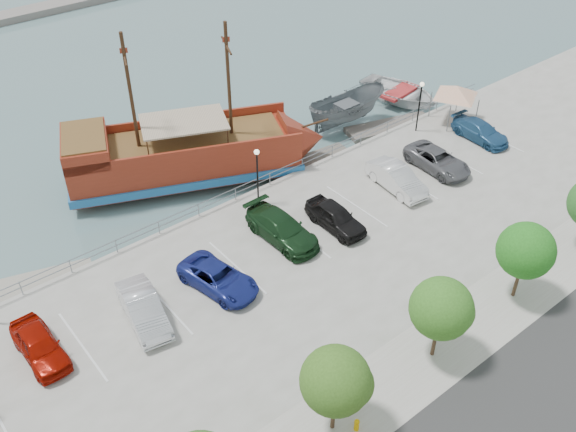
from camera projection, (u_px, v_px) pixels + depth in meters
ground at (320, 262)px, 40.79m from camera, size 160.00×160.00×0.00m
street at (543, 421)px, 30.24m from camera, size 100.00×8.00×0.04m
sidewalk at (444, 345)px, 33.97m from camera, size 100.00×4.00×0.05m
seawall_railing at (247, 188)px, 44.71m from camera, size 50.00×0.06×1.00m
pirate_ship at (203, 153)px, 47.41m from camera, size 19.73×12.26×12.32m
patrol_boat at (346, 112)px, 53.82m from camera, size 7.74×3.54×2.90m
speedboat at (399, 95)px, 57.82m from camera, size 6.66×8.47×1.59m
dock_west at (32, 285)px, 38.80m from camera, size 7.61×4.10×0.42m
dock_mid at (310, 162)px, 49.86m from camera, size 7.15×2.72×0.40m
dock_east at (390, 127)px, 54.29m from camera, size 7.96×4.23×0.44m
canopy_tent at (457, 86)px, 51.61m from camera, size 5.45×5.45×3.65m
fire_hydrant at (357, 425)px, 29.62m from camera, size 0.26×0.26×0.75m
lamp_post_mid at (257, 167)px, 42.44m from camera, size 0.36×0.36×4.28m
lamp_post_right at (420, 98)px, 50.43m from camera, size 0.36×0.36×4.28m
tree_c at (339, 382)px, 28.01m from camera, size 3.30×3.20×5.00m
tree_d at (444, 309)px, 31.51m from camera, size 3.30×3.20×5.00m
tree_e at (528, 252)px, 35.01m from camera, size 3.30×3.20×5.00m
parked_car_a at (39, 346)px, 32.94m from camera, size 1.92×4.62×1.56m
parked_car_b at (144, 309)px, 34.96m from camera, size 2.59×5.24×1.65m
parked_car_c at (218, 278)px, 37.10m from camera, size 3.36×5.52×1.43m
parked_car_d at (282, 229)px, 40.61m from camera, size 2.46×5.73×1.64m
parked_car_e at (336, 217)px, 41.62m from camera, size 1.95×4.71×1.59m
parked_car_f at (397, 178)px, 45.13m from camera, size 2.31×5.25×1.68m
parked_car_g at (438, 160)px, 47.24m from camera, size 2.70×5.43×1.48m
parked_car_h at (480, 131)px, 50.69m from camera, size 2.22×5.04×1.44m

